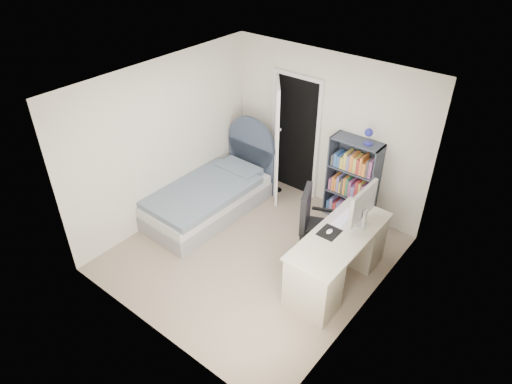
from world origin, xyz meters
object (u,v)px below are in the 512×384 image
Objects in this scene: office_chair at (315,224)px; floor_lamp at (278,166)px; desk at (338,256)px; bed at (212,195)px; nightstand at (245,156)px; bookcase at (353,184)px.

floor_lamp is at bearing 142.28° from office_chair.
bed is at bearing 176.28° from desk.
desk is at bearing -26.52° from nightstand.
nightstand is 0.37× the size of desk.
desk reaches higher than nightstand.
bookcase is at bearing 34.09° from bed.
bookcase is (2.12, 0.04, 0.22)m from nightstand.
bookcase is 0.98× the size of desk.
office_chair is at bearing -28.22° from nightstand.
bookcase is (1.82, 1.23, 0.32)m from bed.
bookcase is 1.39× the size of office_chair.
floor_lamp is 2.29m from desk.
bed is 1.22m from floor_lamp.
desk is 1.42× the size of office_chair.
bookcase is at bearing 1.09° from nightstand.
desk is (2.39, -0.16, 0.14)m from bed.
bed is 2.40m from desk.
desk reaches higher than office_chair.
bed is 2.22m from bookcase.
bed is at bearing 179.98° from office_chair.
bed is 1.34× the size of bookcase.
bed reaches higher than floor_lamp.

